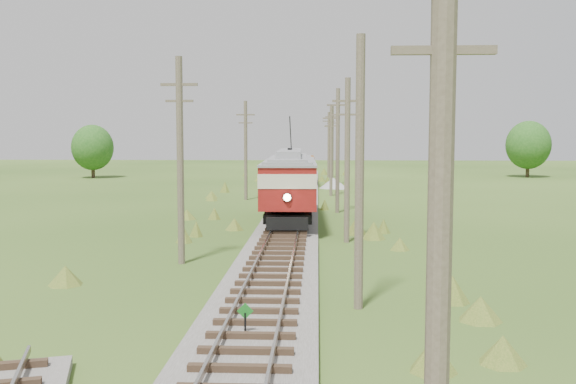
{
  "coord_description": "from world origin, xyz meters",
  "views": [
    {
      "loc": [
        1.76,
        -15.54,
        5.63
      ],
      "look_at": [
        0.0,
        22.4,
        2.26
      ],
      "focal_mm": 40.0,
      "sensor_mm": 36.0,
      "label": 1
    }
  ],
  "objects_px": {
    "switch_marker": "(245,319)",
    "streetcar": "(290,179)",
    "gravel_pile": "(334,183)",
    "gondola": "(302,167)"
  },
  "relations": [
    {
      "from": "gravel_pile",
      "to": "switch_marker",
      "type": "bearing_deg",
      "value": -94.19
    },
    {
      "from": "gondola",
      "to": "gravel_pile",
      "type": "bearing_deg",
      "value": -50.62
    },
    {
      "from": "switch_marker",
      "to": "streetcar",
      "type": "distance_m",
      "value": 23.58
    },
    {
      "from": "switch_marker",
      "to": "streetcar",
      "type": "xyz_separation_m",
      "value": [
        0.2,
        23.47,
        2.22
      ]
    },
    {
      "from": "streetcar",
      "to": "gondola",
      "type": "height_order",
      "value": "streetcar"
    },
    {
      "from": "gondola",
      "to": "gravel_pile",
      "type": "height_order",
      "value": "gondola"
    },
    {
      "from": "switch_marker",
      "to": "streetcar",
      "type": "height_order",
      "value": "streetcar"
    },
    {
      "from": "switch_marker",
      "to": "streetcar",
      "type": "bearing_deg",
      "value": 89.51
    },
    {
      "from": "streetcar",
      "to": "gondola",
      "type": "bearing_deg",
      "value": 88.72
    },
    {
      "from": "streetcar",
      "to": "gravel_pile",
      "type": "height_order",
      "value": "streetcar"
    }
  ]
}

